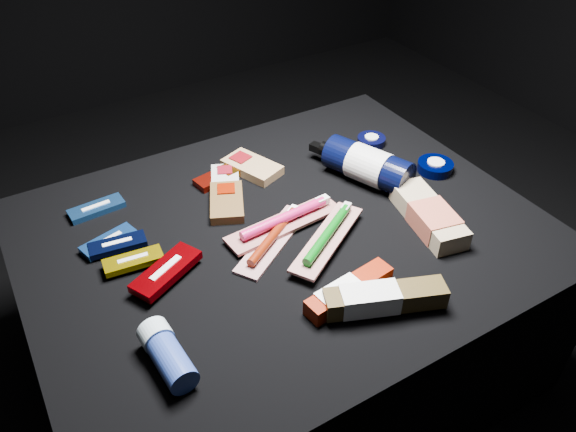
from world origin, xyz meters
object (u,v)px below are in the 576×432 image
deodorant_stick (167,354)px  bodywash_bottle (429,216)px  lotion_bottle (368,165)px  toothpaste_carton_red (346,293)px

deodorant_stick → bodywash_bottle: bearing=2.0°
lotion_bottle → deodorant_stick: (-0.55, -0.24, -0.02)m
bodywash_bottle → deodorant_stick: (-0.57, -0.06, 0.00)m
bodywash_bottle → lotion_bottle: bearing=105.7°
deodorant_stick → toothpaste_carton_red: bearing=-8.7°
deodorant_stick → toothpaste_carton_red: 0.31m
deodorant_stick → toothpaste_carton_red: deodorant_stick is taller
lotion_bottle → deodorant_stick: lotion_bottle is taller
lotion_bottle → toothpaste_carton_red: lotion_bottle is taller
lotion_bottle → bodywash_bottle: size_ratio=1.16×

